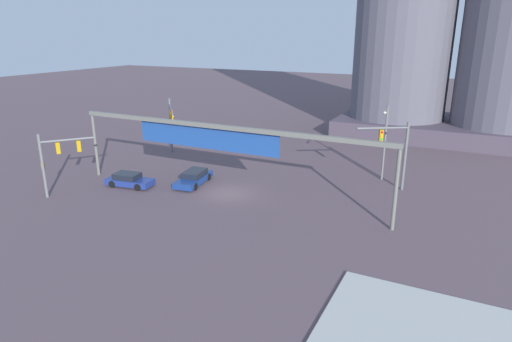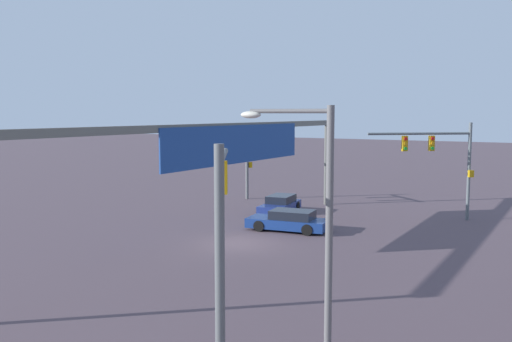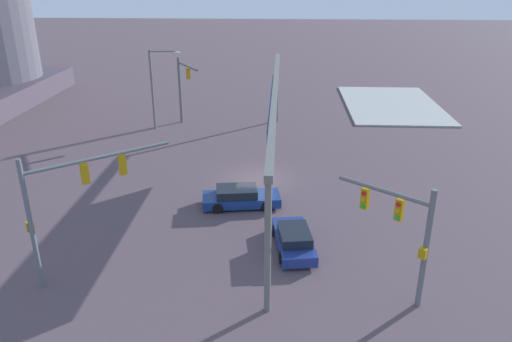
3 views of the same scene
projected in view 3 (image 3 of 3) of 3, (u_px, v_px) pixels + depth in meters
name	position (u px, v px, depth m)	size (l,w,h in m)	color
ground_plane	(256.00, 179.00, 33.85)	(231.24, 231.24, 0.00)	#56454C
sidewalk_corner	(391.00, 104.00, 52.13)	(15.64, 9.61, 0.15)	#A7AAA5
traffic_signal_near_corner	(69.00, 192.00, 21.84)	(4.47, 5.59, 6.21)	slate
traffic_signal_opposite_side	(183.00, 82.00, 44.22)	(3.96, 2.54, 6.06)	#5D6162
traffic_signal_cross_street	(405.00, 226.00, 20.46)	(3.13, 3.51, 5.45)	slate
streetlamp_curved_arm	(156.00, 83.00, 42.96)	(0.45, 2.70, 7.01)	slate
overhead_sign_gantry	(274.00, 106.00, 31.28)	(28.34, 0.43, 6.26)	slate
sedan_car_approaching	(240.00, 197.00, 29.84)	(2.49, 4.88, 1.21)	navy
sedan_car_waiting_far	(294.00, 239.00, 25.21)	(4.46, 2.31, 1.21)	navy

